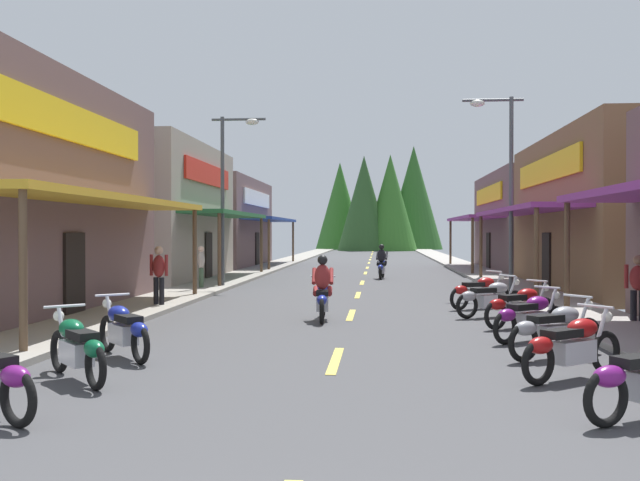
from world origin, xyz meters
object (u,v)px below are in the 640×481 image
object	(u,v)px
motorcycle_parked_left_1	(77,347)
pedestrian_browsing	(201,265)
motorcycle_parked_right_4	(520,306)
pedestrian_by_shop	(638,285)
motorcycle_parked_right_5	(491,298)
rider_cruising_lead	(323,293)
pedestrian_waiting	(159,272)
streetlamp_right	(503,168)
rider_cruising_trailing	(382,264)
motorcycle_parked_right_1	(572,346)
streetlamp_left	(230,178)
motorcycle_parked_left_2	(124,329)
motorcycle_parked_right_2	(555,329)
motorcycle_parked_right_6	(480,291)
motorcycle_parked_right_3	(530,316)

from	to	relation	value
motorcycle_parked_left_1	pedestrian_browsing	bearing A→B (deg)	-34.64
motorcycle_parked_right_4	pedestrian_by_shop	xyz separation A→B (m)	(2.70, 0.52, 0.43)
motorcycle_parked_right_5	motorcycle_parked_right_4	bearing A→B (deg)	-109.90
rider_cruising_lead	pedestrian_waiting	bearing A→B (deg)	61.74
streetlamp_right	pedestrian_waiting	bearing A→B (deg)	-152.29
motorcycle_parked_right_4	rider_cruising_trailing	xyz separation A→B (m)	(-2.98, 16.26, 0.17)
streetlamp_right	motorcycle_parked_right_1	size ratio (longest dim) A/B	3.82
streetlamp_left	motorcycle_parked_right_5	size ratio (longest dim) A/B	3.39
motorcycle_parked_right_4	motorcycle_parked_right_5	distance (m)	1.92
motorcycle_parked_left_2	pedestrian_waiting	world-z (taller)	pedestrian_waiting
motorcycle_parked_right_4	pedestrian_by_shop	bearing A→B (deg)	-24.01
motorcycle_parked_left_1	motorcycle_parked_right_1	bearing A→B (deg)	-126.92
motorcycle_parked_right_4	pedestrian_waiting	world-z (taller)	pedestrian_waiting
pedestrian_browsing	motorcycle_parked_right_2	bearing A→B (deg)	121.24
motorcycle_parked_right_6	motorcycle_parked_left_2	bearing A→B (deg)	-165.14
streetlamp_right	rider_cruising_trailing	distance (m)	9.54
motorcycle_parked_right_5	motorcycle_parked_left_2	distance (m)	9.39
motorcycle_parked_right_1	motorcycle_parked_right_3	distance (m)	3.58
streetlamp_right	motorcycle_parked_left_1	world-z (taller)	streetlamp_right
streetlamp_right	pedestrian_waiting	distance (m)	11.98
pedestrian_by_shop	motorcycle_parked_right_4	bearing A→B (deg)	-61.78
rider_cruising_trailing	motorcycle_parked_right_5	bearing A→B (deg)	-164.76
motorcycle_parked_left_1	motorcycle_parked_left_2	world-z (taller)	same
motorcycle_parked_right_1	motorcycle_parked_right_4	distance (m)	5.53
streetlamp_right	motorcycle_parked_right_4	distance (m)	9.31
motorcycle_parked_right_4	streetlamp_left	bearing A→B (deg)	95.48
pedestrian_by_shop	motorcycle_parked_left_1	bearing A→B (deg)	-38.78
rider_cruising_lead	streetlamp_right	bearing A→B (deg)	-39.53
streetlamp_right	rider_cruising_lead	distance (m)	10.01
streetlamp_left	pedestrian_by_shop	world-z (taller)	streetlamp_left
motorcycle_parked_right_3	streetlamp_left	bearing A→B (deg)	84.82
motorcycle_parked_right_1	rider_cruising_trailing	distance (m)	21.94
rider_cruising_lead	pedestrian_waiting	distance (m)	5.19
motorcycle_parked_right_3	pedestrian_waiting	bearing A→B (deg)	110.56
motorcycle_parked_right_1	pedestrian_by_shop	size ratio (longest dim) A/B	1.10
rider_cruising_trailing	pedestrian_waiting	size ratio (longest dim) A/B	1.24
motorcycle_parked_right_3	motorcycle_parked_right_1	bearing A→B (deg)	-132.68
motorcycle_parked_right_2	motorcycle_parked_right_6	world-z (taller)	same
motorcycle_parked_left_2	rider_cruising_lead	world-z (taller)	rider_cruising_lead
motorcycle_parked_left_1	motorcycle_parked_left_2	distance (m)	1.85
streetlamp_left	motorcycle_parked_right_4	xyz separation A→B (m)	(8.67, -10.19, -3.67)
motorcycle_parked_right_1	motorcycle_parked_right_5	size ratio (longest dim) A/B	0.92
streetlamp_left	rider_cruising_lead	bearing A→B (deg)	-65.52
motorcycle_parked_right_2	rider_cruising_lead	xyz separation A→B (m)	(-4.27, 4.72, 0.17)
motorcycle_parked_right_1	motorcycle_parked_right_6	bearing A→B (deg)	52.06
streetlamp_left	pedestrian_browsing	distance (m)	3.49
streetlamp_right	motorcycle_parked_right_5	xyz separation A→B (m)	(-1.41, -6.55, -3.81)
motorcycle_parked_right_5	motorcycle_parked_right_6	bearing A→B (deg)	59.93
rider_cruising_trailing	pedestrian_waiting	world-z (taller)	pedestrian_waiting
streetlamp_right	pedestrian_browsing	xyz separation A→B (m)	(-10.57, 0.71, -3.36)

